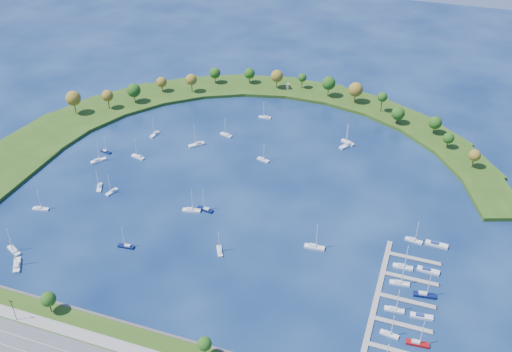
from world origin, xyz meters
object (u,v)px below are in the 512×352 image
(moored_boat_19, at_px, (99,187))
(moored_boat_0, at_px, (98,160))
(moored_boat_2, at_px, (220,251))
(docked_boat_10, at_px, (414,240))
(moored_boat_5, at_px, (205,209))
(moored_boat_16, at_px, (263,159))
(moored_boat_14, at_px, (191,210))
(docked_boat_3, at_px, (418,343))
(harbor_tower, at_px, (288,86))
(docked_boat_5, at_px, (421,316))
(moored_boat_10, at_px, (112,191))
(docked_boat_9, at_px, (428,270))
(dock_system, at_px, (393,310))
(docked_boat_7, at_px, (425,294))
(moored_boat_8, at_px, (348,142))
(docked_boat_8, at_px, (403,266))
(moored_boat_15, at_px, (347,145))
(docked_boat_2, at_px, (389,334))
(moored_boat_17, at_px, (126,246))
(moored_boat_6, at_px, (155,134))
(moored_boat_12, at_px, (197,144))
(moored_boat_1, at_px, (17,265))
(moored_boat_9, at_px, (314,247))
(docked_boat_4, at_px, (394,309))
(moored_boat_3, at_px, (226,134))
(moored_boat_4, at_px, (14,250))
(docked_boat_6, at_px, (399,283))
(moored_boat_11, at_px, (265,117))
(moored_boat_7, at_px, (40,208))
(docked_boat_11, at_px, (436,244))
(moored_boat_18, at_px, (138,156))

(moored_boat_19, bearing_deg, moored_boat_0, -173.29)
(moored_boat_2, distance_m, docked_boat_10, 87.72)
(moored_boat_5, height_order, moored_boat_16, moored_boat_5)
(moored_boat_14, relative_size, docked_boat_3, 1.04)
(harbor_tower, distance_m, docked_boat_5, 205.25)
(moored_boat_10, bearing_deg, docked_boat_9, 103.31)
(dock_system, xyz_separation_m, docked_boat_7, (10.71, 11.87, 0.59))
(moored_boat_8, height_order, docked_boat_8, moored_boat_8)
(moored_boat_15, height_order, docked_boat_2, moored_boat_15)
(moored_boat_0, relative_size, moored_boat_8, 1.02)
(moored_boat_15, bearing_deg, docked_boat_5, 57.63)
(moored_boat_2, bearing_deg, moored_boat_0, 33.68)
(moored_boat_19, distance_m, docked_boat_7, 166.44)
(dock_system, bearing_deg, moored_boat_17, -179.26)
(moored_boat_6, xyz_separation_m, moored_boat_12, (28.40, -2.76, 0.07))
(moored_boat_1, relative_size, docked_boat_2, 1.35)
(dock_system, relative_size, moored_boat_10, 7.71)
(docked_boat_5, bearing_deg, moored_boat_9, 146.51)
(moored_boat_2, relative_size, docked_boat_9, 1.14)
(moored_boat_5, relative_size, docked_boat_3, 0.98)
(docked_boat_8, bearing_deg, docked_boat_4, -92.53)
(moored_boat_3, height_order, docked_boat_3, docked_boat_3)
(moored_boat_12, bearing_deg, moored_boat_0, -9.45)
(moored_boat_16, xyz_separation_m, docked_boat_10, (86.27, -42.35, 0.02))
(moored_boat_6, relative_size, docked_boat_2, 1.11)
(moored_boat_4, bearing_deg, docked_boat_6, -142.14)
(docked_boat_3, distance_m, docked_boat_9, 40.97)
(moored_boat_4, xyz_separation_m, moored_boat_17, (45.40, 18.96, -0.05))
(moored_boat_11, xyz_separation_m, docked_boat_2, (98.60, -147.56, -0.02))
(moored_boat_6, xyz_separation_m, moored_boat_14, (51.49, -60.55, 0.04))
(moored_boat_5, xyz_separation_m, moored_boat_11, (-2.71, 99.32, -0.03))
(moored_boat_12, bearing_deg, moored_boat_2, 73.63)
(moored_boat_10, height_order, moored_boat_17, moored_boat_17)
(moored_boat_10, relative_size, moored_boat_16, 1.00)
(moored_boat_9, xyz_separation_m, docked_boat_2, (38.91, -38.74, -0.08))
(moored_boat_8, relative_size, moored_boat_10, 1.16)
(moored_boat_17, xyz_separation_m, docked_boat_10, (120.76, 46.51, 0.01))
(moored_boat_2, height_order, moored_boat_17, moored_boat_17)
(docked_boat_6, distance_m, docked_boat_10, 29.76)
(moored_boat_11, xyz_separation_m, docked_boat_6, (98.58, -119.17, 0.02))
(moored_boat_7, height_order, moored_boat_19, moored_boat_19)
(moored_boat_5, distance_m, moored_boat_14, 6.72)
(docked_boat_9, bearing_deg, moored_boat_7, -171.28)
(moored_boat_1, height_order, moored_boat_16, moored_boat_1)
(docked_boat_11, bearing_deg, harbor_tower, 132.59)
(moored_boat_14, distance_m, docked_boat_9, 112.49)
(moored_boat_9, height_order, docked_boat_4, moored_boat_9)
(docked_boat_8, bearing_deg, moored_boat_6, 153.83)
(docked_boat_8, bearing_deg, moored_boat_18, 162.04)
(docked_boat_7, bearing_deg, moored_boat_8, 108.89)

